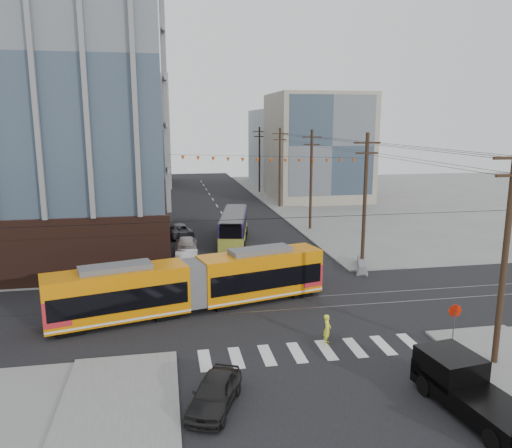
{
  "coord_description": "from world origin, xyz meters",
  "views": [
    {
      "loc": [
        -7.28,
        -26.32,
        11.82
      ],
      "look_at": [
        -0.68,
        9.41,
        4.35
      ],
      "focal_mm": 35.0,
      "sensor_mm": 36.0,
      "label": 1
    }
  ],
  "objects_px": {
    "pickup_truck": "(476,393)",
    "black_sedan": "(215,392)",
    "streetcar": "(193,284)",
    "city_bus": "(234,227)"
  },
  "relations": [
    {
      "from": "city_bus",
      "to": "pickup_truck",
      "type": "relative_size",
      "value": 1.81
    },
    {
      "from": "streetcar",
      "to": "pickup_truck",
      "type": "xyz_separation_m",
      "value": [
        10.61,
        -13.92,
        -0.72
      ]
    },
    {
      "from": "streetcar",
      "to": "black_sedan",
      "type": "height_order",
      "value": "streetcar"
    },
    {
      "from": "streetcar",
      "to": "pickup_truck",
      "type": "relative_size",
      "value": 3.02
    },
    {
      "from": "black_sedan",
      "to": "pickup_truck",
      "type": "bearing_deg",
      "value": 8.96
    },
    {
      "from": "city_bus",
      "to": "pickup_truck",
      "type": "distance_m",
      "value": 32.38
    },
    {
      "from": "streetcar",
      "to": "city_bus",
      "type": "distance_m",
      "value": 18.71
    },
    {
      "from": "streetcar",
      "to": "city_bus",
      "type": "bearing_deg",
      "value": 59.41
    },
    {
      "from": "pickup_truck",
      "to": "black_sedan",
      "type": "relative_size",
      "value": 1.46
    },
    {
      "from": "streetcar",
      "to": "pickup_truck",
      "type": "bearing_deg",
      "value": -67.38
    }
  ]
}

